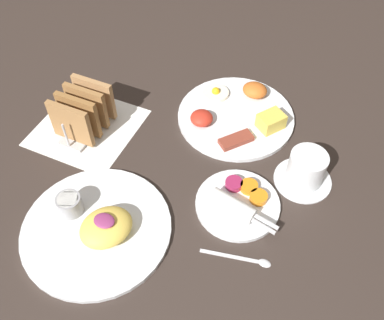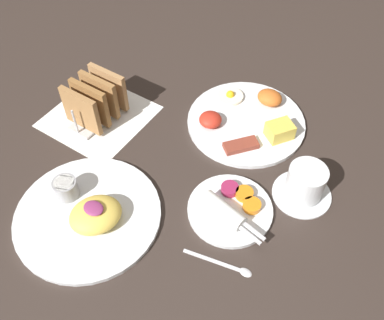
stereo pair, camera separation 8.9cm
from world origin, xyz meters
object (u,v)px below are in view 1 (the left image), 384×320
at_px(coffee_cup, 306,170).
at_px(toast_rack, 83,112).
at_px(plate_breakfast, 237,114).
at_px(plate_condiments, 238,203).
at_px(plate_foreground, 97,226).

bearing_deg(coffee_cup, toast_rack, -173.57).
xyz_separation_m(toast_rack, coffee_cup, (0.50, 0.06, -0.02)).
xyz_separation_m(plate_breakfast, coffee_cup, (0.19, -0.12, 0.03)).
distance_m(plate_condiments, toast_rack, 0.40).
bearing_deg(coffee_cup, plate_breakfast, 148.02).
xyz_separation_m(plate_foreground, toast_rack, (-0.17, 0.22, 0.04)).
relative_size(plate_breakfast, coffee_cup, 2.28).
bearing_deg(toast_rack, plate_breakfast, 29.86).
bearing_deg(plate_condiments, plate_breakfast, 110.75).
relative_size(plate_breakfast, plate_condiments, 1.55).
distance_m(plate_foreground, toast_rack, 0.28).
distance_m(plate_breakfast, coffee_cup, 0.23).
height_order(plate_foreground, toast_rack, toast_rack).
bearing_deg(coffee_cup, plate_condiments, -131.46).
height_order(plate_foreground, coffee_cup, coffee_cup).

